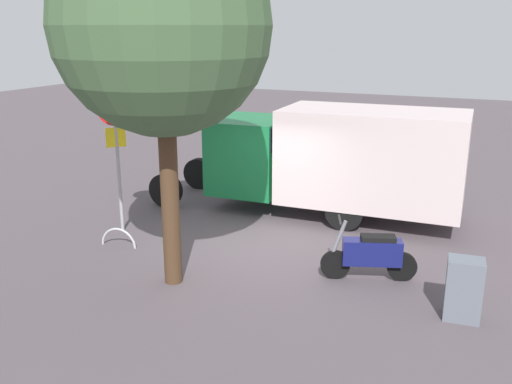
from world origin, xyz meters
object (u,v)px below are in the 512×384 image
at_px(motorcycle, 371,254).
at_px(utility_cabinet, 464,289).
at_px(bike_rack_hoop, 119,246).
at_px(box_truck_near, 332,156).
at_px(street_tree, 162,27).
at_px(stop_sign, 116,140).

bearing_deg(motorcycle, utility_cabinet, 133.69).
distance_m(utility_cabinet, bike_rack_hoop, 7.15).
bearing_deg(utility_cabinet, bike_rack_hoop, -2.40).
bearing_deg(box_truck_near, motorcycle, 115.97).
distance_m(box_truck_near, bike_rack_hoop, 5.58).
height_order(box_truck_near, bike_rack_hoop, box_truck_near).
relative_size(box_truck_near, bike_rack_hoop, 9.34).
distance_m(motorcycle, street_tree, 5.54).
xyz_separation_m(box_truck_near, utility_cabinet, (-3.51, 4.26, -1.02)).
height_order(street_tree, utility_cabinet, street_tree).
xyz_separation_m(utility_cabinet, bike_rack_hoop, (7.12, -0.30, -0.52)).
xyz_separation_m(motorcycle, bike_rack_hoop, (5.41, 0.57, -0.52)).
xyz_separation_m(box_truck_near, stop_sign, (4.15, 3.10, 0.62)).
bearing_deg(motorcycle, street_tree, 5.71).
xyz_separation_m(stop_sign, street_tree, (-2.58, 1.87, 2.45)).
distance_m(box_truck_near, motorcycle, 3.98).
distance_m(box_truck_near, utility_cabinet, 5.61).
bearing_deg(box_truck_near, street_tree, 70.53).
relative_size(box_truck_near, stop_sign, 2.44).
xyz_separation_m(box_truck_near, bike_rack_hoop, (3.61, 3.96, -1.55)).
xyz_separation_m(box_truck_near, street_tree, (1.57, 4.98, 3.07)).
height_order(motorcycle, street_tree, street_tree).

